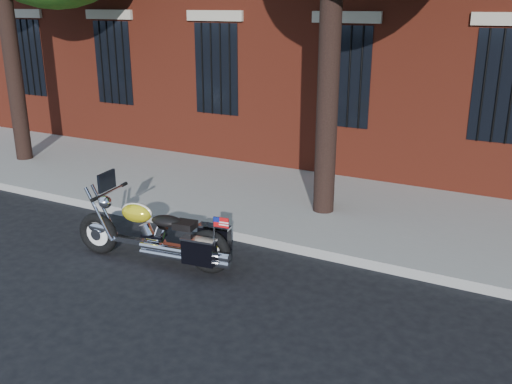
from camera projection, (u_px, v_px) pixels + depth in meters
The scene contains 4 objects.
ground at pixel (210, 278), 7.85m from camera, with size 120.00×120.00×0.00m, color black.
curb at pixel (257, 239), 8.98m from camera, with size 40.00×0.16×0.15m, color gray.
sidewalk at pixel (305, 204), 10.55m from camera, with size 40.00×3.60×0.15m, color gray.
motorcycle at pixel (159, 236), 8.13m from camera, with size 2.62×0.92×1.31m.
Camera 1 is at (3.90, -5.94, 3.60)m, focal length 40.00 mm.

